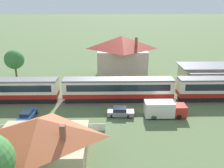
# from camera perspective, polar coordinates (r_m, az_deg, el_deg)

# --- Properties ---
(ground_plane) EXTENTS (600.00, 600.00, 0.00)m
(ground_plane) POSITION_cam_1_polar(r_m,az_deg,el_deg) (41.96, 11.75, -4.57)
(ground_plane) COLOR #566B42
(passenger_train) EXTENTS (59.56, 2.91, 4.09)m
(passenger_train) POSITION_cam_1_polar(r_m,az_deg,el_deg) (41.42, 1.87, -1.09)
(passenger_train) COLOR #AD1E19
(passenger_train) RESTS_ON ground_plane
(railway_track) EXTENTS (116.06, 3.60, 0.04)m
(railway_track) POSITION_cam_1_polar(r_m,az_deg,el_deg) (42.92, -11.53, -3.99)
(railway_track) COLOR #665B51
(railway_track) RESTS_ON ground_plane
(station_building) EXTENTS (14.67, 7.83, 3.82)m
(station_building) POSITION_cam_1_polar(r_m,az_deg,el_deg) (55.44, 23.11, 2.28)
(station_building) COLOR beige
(station_building) RESTS_ON ground_plane
(station_house_red_roof) EXTENTS (11.66, 10.59, 9.37)m
(station_house_red_roof) POSITION_cam_1_polar(r_m,az_deg,el_deg) (54.78, 2.32, 6.79)
(station_house_red_roof) COLOR #BCB293
(station_house_red_roof) RESTS_ON ground_plane
(cottage_terracotta_roof) EXTENTS (10.59, 8.16, 5.23)m
(cottage_terracotta_roof) POSITION_cam_1_polar(r_m,az_deg,el_deg) (27.12, -16.79, -12.63)
(cottage_terracotta_roof) COLOR tan
(cottage_terracotta_roof) RESTS_ON ground_plane
(picket_fence_front) EXTENTS (23.72, 0.06, 1.05)m
(picket_fence_front) POSITION_cam_1_polar(r_m,az_deg,el_deg) (34.91, -21.72, -9.78)
(picket_fence_front) COLOR white
(picket_fence_front) RESTS_ON ground_plane
(parked_car_grey) EXTENTS (4.15, 2.12, 1.36)m
(parked_car_grey) POSITION_cam_1_polar(r_m,az_deg,el_deg) (36.62, 2.05, -6.70)
(parked_car_grey) COLOR gray
(parked_car_grey) RESTS_ON ground_plane
(parked_car_blue) EXTENTS (2.34, 4.25, 1.20)m
(parked_car_blue) POSITION_cam_1_polar(r_m,az_deg,el_deg) (38.05, -19.73, -6.98)
(parked_car_blue) COLOR #284CA8
(parked_car_blue) RESTS_ON ground_plane
(delivery_truck_red) EXTENTS (6.25, 2.23, 2.48)m
(delivery_truck_red) POSITION_cam_1_polar(r_m,az_deg,el_deg) (36.86, 12.39, -5.93)
(delivery_truck_red) COLOR #B2281E
(delivery_truck_red) RESTS_ON ground_plane
(yard_tree_0) EXTENTS (4.37, 4.37, 6.49)m
(yard_tree_0) POSITION_cam_1_polar(r_m,az_deg,el_deg) (58.01, -22.45, 5.48)
(yard_tree_0) COLOR brown
(yard_tree_0) RESTS_ON ground_plane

